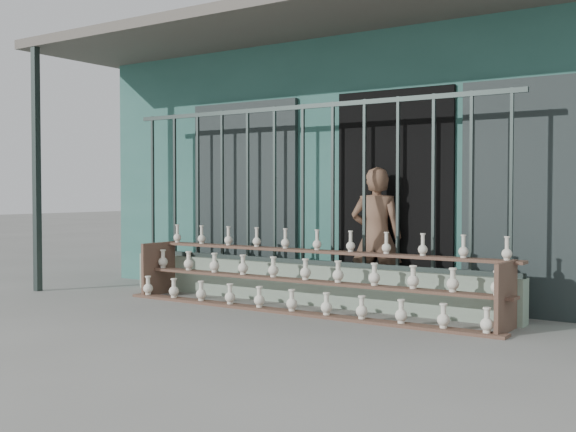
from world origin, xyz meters
The scene contains 6 objects.
ground centered at (0.00, 0.00, 0.00)m, with size 60.00×60.00×0.00m, color slate.
workshop_building centered at (0.00, 4.23, 1.62)m, with size 7.40×6.60×3.21m.
parapet_wall centered at (0.00, 1.30, 0.23)m, with size 5.00×0.20×0.45m, color #8AA18A.
security_fence centered at (0.00, 1.30, 1.35)m, with size 5.00×0.04×1.80m.
shelf_rack centered at (0.29, 0.89, 0.36)m, with size 4.50×0.68×0.85m.
elderly_woman centered at (0.80, 1.56, 0.77)m, with size 0.56×0.37×1.54m, color brown.
Camera 1 is at (4.44, -5.52, 1.28)m, focal length 45.00 mm.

